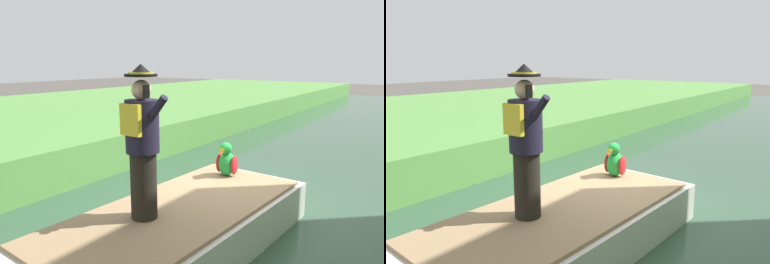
% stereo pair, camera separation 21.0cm
% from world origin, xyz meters
% --- Properties ---
extents(ground_plane, '(80.00, 80.00, 0.00)m').
position_xyz_m(ground_plane, '(0.00, 0.00, 0.00)').
color(ground_plane, '#4C4742').
extents(canal_water, '(6.26, 48.00, 0.10)m').
position_xyz_m(canal_water, '(0.00, 0.00, 0.05)').
color(canal_water, '#33513D').
rests_on(canal_water, ground).
extents(boat, '(2.04, 4.30, 0.61)m').
position_xyz_m(boat, '(0.00, -1.49, 0.40)').
color(boat, silver).
rests_on(boat, canal_water).
extents(person_pirate, '(0.61, 0.42, 1.85)m').
position_xyz_m(person_pirate, '(-0.16, -2.00, 1.64)').
color(person_pirate, black).
rests_on(person_pirate, boat).
extents(parrot_plush, '(0.36, 0.34, 0.57)m').
position_xyz_m(parrot_plush, '(-0.16, 0.04, 0.95)').
color(parrot_plush, green).
rests_on(parrot_plush, boat).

